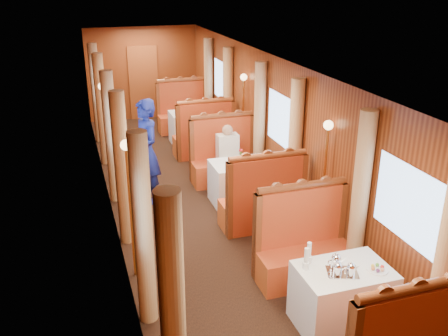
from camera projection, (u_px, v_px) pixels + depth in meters
name	position (u px, v px, depth m)	size (l,w,h in m)	color
floor	(201.00, 207.00, 8.79)	(3.00, 12.00, 0.01)	black
ceiling	(198.00, 65.00, 7.87)	(3.00, 12.00, 0.01)	silver
wall_far	(143.00, 74.00, 13.64)	(3.00, 2.50, 0.01)	brown
wall_left	(108.00, 149.00, 7.91)	(12.00, 2.50, 0.01)	brown
wall_right	(282.00, 132.00, 8.75)	(12.00, 2.50, 0.01)	brown
doorway_far	(144.00, 83.00, 13.71)	(0.80, 0.04, 2.00)	brown
table_near	(342.00, 297.00, 5.76)	(1.05, 0.72, 0.75)	white
banquette_near_aft	(303.00, 250.00, 6.64)	(1.30, 0.55, 1.34)	#A61D12
table_mid	(241.00, 182.00, 8.86)	(1.05, 0.72, 0.75)	white
banquette_mid_fwd	(262.00, 204.00, 7.95)	(1.30, 0.55, 1.34)	#A61D12
banquette_mid_aft	(224.00, 161.00, 9.74)	(1.30, 0.55, 1.34)	#A61D12
table_far	(193.00, 127.00, 11.96)	(1.05, 0.72, 0.75)	white
banquette_far_fwd	(204.00, 138.00, 11.05)	(1.30, 0.55, 1.34)	#A61D12
banquette_far_aft	(183.00, 114.00, 12.84)	(1.30, 0.55, 1.34)	#A61D12
tea_tray	(342.00, 273.00, 5.55)	(0.34, 0.26, 0.01)	silver
teapot_left	(337.00, 271.00, 5.48)	(0.16, 0.12, 0.13)	silver
teapot_right	(351.00, 271.00, 5.47)	(0.16, 0.12, 0.13)	silver
teapot_back	(336.00, 263.00, 5.60)	(0.18, 0.13, 0.14)	silver
fruit_plate	(377.00, 269.00, 5.59)	(0.24, 0.24, 0.05)	white
cup_inboard	(306.00, 261.00, 5.59)	(0.08, 0.08, 0.26)	white
cup_outboard	(309.00, 255.00, 5.71)	(0.08, 0.08, 0.26)	white
rose_vase_mid	(241.00, 153.00, 8.66)	(0.06, 0.06, 0.36)	silver
rose_vase_far	(192.00, 105.00, 11.72)	(0.06, 0.06, 0.36)	silver
window_left_near	(144.00, 246.00, 4.74)	(1.20, 0.90, 0.01)	#87ADDD
curtain_left_near_a	(173.00, 318.00, 4.18)	(0.22, 0.22, 2.35)	tan
curtain_left_near_b	(143.00, 232.00, 5.56)	(0.22, 0.22, 2.35)	tan
window_right_near	(409.00, 205.00, 5.57)	(1.20, 0.90, 0.01)	#87ADDD
curtain_right_near_a	(445.00, 264.00, 4.95)	(0.22, 0.22, 2.35)	tan
curtain_right_near_b	(360.00, 200.00, 6.33)	(0.22, 0.22, 2.35)	tan
window_left_mid	(108.00, 137.00, 7.84)	(1.20, 0.90, 0.01)	#87ADDD
curtain_left_mid_a	(122.00, 170.00, 7.28)	(0.22, 0.22, 2.35)	tan
curtain_left_mid_b	(111.00, 138.00, 8.66)	(0.22, 0.22, 2.35)	tan
window_right_mid	(282.00, 121.00, 8.67)	(1.20, 0.90, 0.01)	#87ADDD
curtain_right_mid_a	(295.00, 151.00, 8.05)	(0.22, 0.22, 2.35)	tan
curtain_right_mid_b	(259.00, 124.00, 9.43)	(0.22, 0.22, 2.35)	tan
window_left_far	(93.00, 89.00, 10.94)	(1.20, 0.90, 0.01)	#87ADDD
curtain_left_far_a	(102.00, 110.00, 10.38)	(0.22, 0.22, 2.35)	tan
curtain_left_far_b	(96.00, 94.00, 11.76)	(0.22, 0.22, 2.35)	tan
window_right_far	(222.00, 81.00, 11.77)	(1.20, 0.90, 0.01)	#87ADDD
curtain_right_far_a	(228.00, 100.00, 11.15)	(0.22, 0.22, 2.35)	tan
curtain_right_far_b	(209.00, 86.00, 12.53)	(0.22, 0.22, 2.35)	tan
sconce_left_fore	(129.00, 182.00, 6.34)	(0.14, 0.14, 1.95)	#BF8C3F
sconce_right_fore	(326.00, 158.00, 7.12)	(0.14, 0.14, 1.95)	#BF8C3F
sconce_left_aft	(104.00, 112.00, 9.44)	(0.14, 0.14, 1.95)	#BF8C3F
sconce_right_aft	(243.00, 101.00, 10.22)	(0.14, 0.14, 1.95)	#BF8C3F
steward	(146.00, 152.00, 8.71)	(0.68, 0.45, 1.87)	navy
passenger	(228.00, 149.00, 9.41)	(0.40, 0.44, 0.76)	beige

